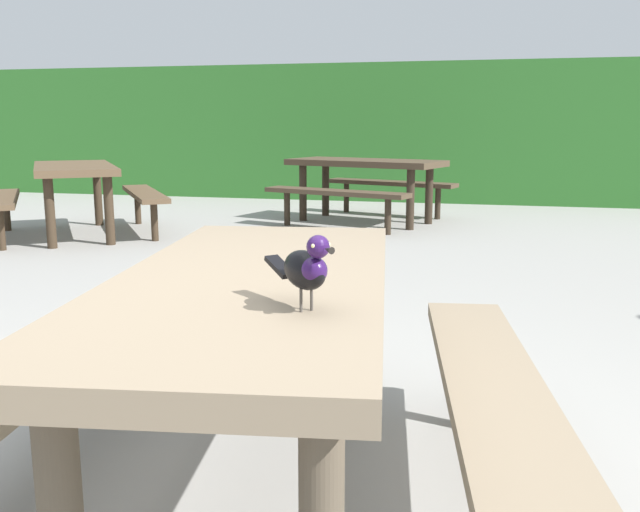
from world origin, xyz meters
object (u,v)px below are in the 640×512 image
Objects in this scene: picnic_table_foreground at (254,334)px; picnic_table_mid_right at (365,175)px; picnic_table_mid_left at (75,183)px; bird_grackle at (307,268)px.

picnic_table_foreground is 0.90× the size of picnic_table_mid_right.
bird_grackle is at bearing -52.40° from picnic_table_mid_left.
picnic_table_mid_left is at bearing -148.46° from picnic_table_mid_right.
picnic_table_mid_left is at bearing 127.60° from bird_grackle.
bird_grackle is (0.26, -0.37, 0.29)m from picnic_table_foreground.
bird_grackle reaches higher than picnic_table_mid_left.
picnic_table_mid_left is 3.23m from picnic_table_mid_right.
bird_grackle is 6.67m from picnic_table_mid_right.
picnic_table_foreground is at bearing -83.05° from picnic_table_mid_right.
picnic_table_foreground is 8.76× the size of bird_grackle.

